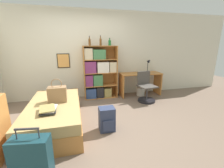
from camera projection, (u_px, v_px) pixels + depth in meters
ground_plane at (92, 121)px, 3.25m from camera, size 14.00×14.00×0.00m
wall_back at (84, 55)px, 4.49m from camera, size 10.00×0.09×2.60m
bed at (55, 114)px, 3.03m from camera, size 1.00×1.93×0.48m
handbag at (57, 94)px, 3.00m from camera, size 0.35×0.22×0.48m
book_stack_on_bed at (48, 110)px, 2.57m from camera, size 0.30×0.39×0.08m
suitcase at (32, 160)px, 1.75m from camera, size 0.46×0.27×0.72m
bookcase at (98, 74)px, 4.50m from camera, size 0.99×0.35×1.57m
bottle_green at (90, 42)px, 4.19m from camera, size 0.06×0.06×0.26m
bottle_brown at (101, 42)px, 4.29m from camera, size 0.06×0.06×0.28m
bottle_clear at (110, 43)px, 4.39m from camera, size 0.08×0.08×0.22m
desk at (140, 79)px, 4.81m from camera, size 1.31×0.53×0.73m
desk_lamp at (149, 63)px, 4.84m from camera, size 0.18×0.13×0.44m
desk_chair at (146, 92)px, 4.34m from camera, size 0.50×0.50×0.85m
backpack at (107, 119)px, 2.85m from camera, size 0.29×0.26×0.46m
waste_bin at (141, 91)px, 4.86m from camera, size 0.26×0.26×0.26m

